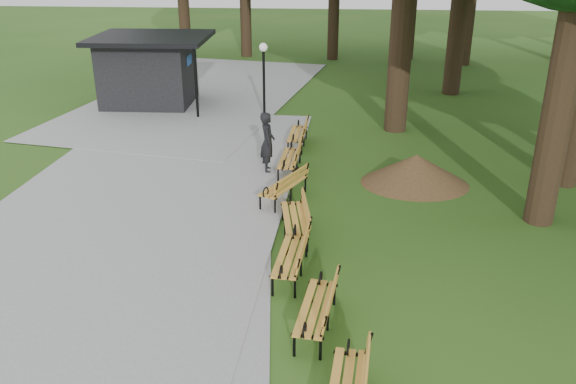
# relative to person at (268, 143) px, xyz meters

# --- Properties ---
(ground) EXTENTS (100.00, 100.00, 0.00)m
(ground) POSITION_rel_person_xyz_m (0.80, -4.89, -0.91)
(ground) COLOR #285017
(ground) RESTS_ON ground
(path) EXTENTS (12.00, 38.00, 0.06)m
(path) POSITION_rel_person_xyz_m (-3.20, -1.89, -0.88)
(path) COLOR gray
(path) RESTS_ON ground
(person) EXTENTS (0.54, 0.73, 1.81)m
(person) POSITION_rel_person_xyz_m (0.00, 0.00, 0.00)
(person) COLOR black
(person) RESTS_ON ground
(kiosk) EXTENTS (4.69, 4.11, 2.86)m
(kiosk) POSITION_rel_person_xyz_m (-5.82, 7.41, 0.52)
(kiosk) COLOR black
(kiosk) RESTS_ON ground
(lamp_post) EXTENTS (0.32, 0.32, 2.83)m
(lamp_post) POSITION_rel_person_xyz_m (-0.83, 6.01, 1.15)
(lamp_post) COLOR black
(lamp_post) RESTS_ON ground
(dirt_mound) EXTENTS (2.55, 2.55, 0.87)m
(dirt_mound) POSITION_rel_person_xyz_m (4.27, -0.63, -0.47)
(dirt_mound) COLOR #47301C
(dirt_mound) RESTS_ON ground
(bench_1) EXTENTS (0.88, 1.97, 0.88)m
(bench_1) POSITION_rel_person_xyz_m (1.74, -7.70, -0.47)
(bench_1) COLOR gold
(bench_1) RESTS_ON ground
(bench_2) EXTENTS (0.79, 1.95, 0.88)m
(bench_2) POSITION_rel_person_xyz_m (1.15, -5.90, -0.47)
(bench_2) COLOR gold
(bench_2) RESTS_ON ground
(bench_3) EXTENTS (0.92, 1.98, 0.88)m
(bench_3) POSITION_rel_person_xyz_m (1.10, -4.10, -0.47)
(bench_3) COLOR gold
(bench_3) RESTS_ON ground
(bench_4) EXTENTS (1.37, 1.99, 0.88)m
(bench_4) POSITION_rel_person_xyz_m (0.67, -2.14, -0.47)
(bench_4) COLOR gold
(bench_4) RESTS_ON ground
(bench_5) EXTENTS (0.73, 1.93, 0.88)m
(bench_5) POSITION_rel_person_xyz_m (0.65, -0.03, -0.47)
(bench_5) COLOR gold
(bench_5) RESTS_ON ground
(bench_6) EXTENTS (0.70, 1.92, 0.88)m
(bench_6) POSITION_rel_person_xyz_m (0.72, 2.40, -0.47)
(bench_6) COLOR gold
(bench_6) RESTS_ON ground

